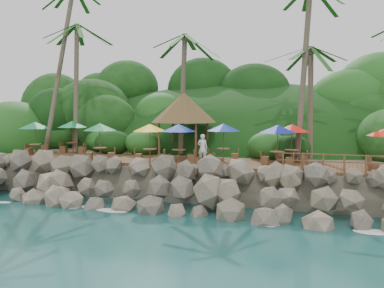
% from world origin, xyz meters
% --- Properties ---
extents(ground, '(140.00, 140.00, 0.00)m').
position_xyz_m(ground, '(0.00, 0.00, 0.00)').
color(ground, '#19514F').
rests_on(ground, ground).
extents(land_base, '(32.00, 25.20, 2.10)m').
position_xyz_m(land_base, '(0.00, 16.00, 1.05)').
color(land_base, gray).
rests_on(land_base, ground).
extents(jungle_hill, '(44.80, 28.00, 15.40)m').
position_xyz_m(jungle_hill, '(0.00, 23.50, 0.00)').
color(jungle_hill, '#143811').
rests_on(jungle_hill, ground).
extents(seawall, '(29.00, 4.00, 2.30)m').
position_xyz_m(seawall, '(0.00, 2.00, 1.15)').
color(seawall, gray).
rests_on(seawall, ground).
extents(terrace, '(26.00, 5.00, 0.20)m').
position_xyz_m(terrace, '(0.00, 6.00, 2.20)').
color(terrace, brown).
rests_on(terrace, land_base).
extents(jungle_foliage, '(44.00, 16.00, 12.00)m').
position_xyz_m(jungle_foliage, '(0.00, 15.00, 0.00)').
color(jungle_foliage, '#143811').
rests_on(jungle_foliage, ground).
extents(foam_line, '(25.20, 0.80, 0.06)m').
position_xyz_m(foam_line, '(0.00, 0.30, 0.03)').
color(foam_line, white).
rests_on(foam_line, ground).
extents(palms, '(31.50, 7.28, 14.56)m').
position_xyz_m(palms, '(0.67, 8.80, 12.22)').
color(palms, brown).
rests_on(palms, ground).
extents(palapa, '(4.85, 4.85, 4.60)m').
position_xyz_m(palapa, '(-1.74, 9.27, 5.79)').
color(palapa, brown).
rests_on(palapa, ground).
extents(dining_clusters, '(25.87, 5.47, 2.46)m').
position_xyz_m(dining_clusters, '(-0.57, 5.65, 4.34)').
color(dining_clusters, brown).
rests_on(dining_clusters, terrace).
extents(railing, '(6.10, 0.10, 1.00)m').
position_xyz_m(railing, '(9.02, 3.65, 2.91)').
color(railing, brown).
rests_on(railing, terrace).
extents(waiter, '(0.69, 0.47, 1.82)m').
position_xyz_m(waiter, '(0.92, 5.39, 3.21)').
color(waiter, white).
rests_on(waiter, terrace).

